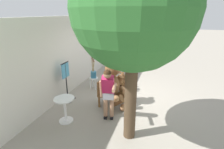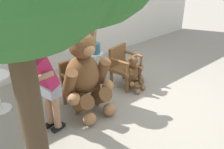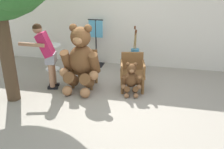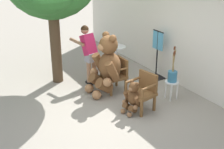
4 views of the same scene
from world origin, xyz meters
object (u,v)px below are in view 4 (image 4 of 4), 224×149
(wooden_chair_right, at_px, (143,91))
(person_visitor, at_px, (89,50))
(round_side_table, at_px, (116,55))
(teddy_bear_small, at_px, (133,98))
(white_stool, at_px, (172,85))
(clothing_display_stand, at_px, (157,54))
(teddy_bear_large, at_px, (107,65))
(wooden_chair_left, at_px, (116,74))
(brush_bucket, at_px, (173,75))

(wooden_chair_right, relative_size, person_visitor, 0.55)
(wooden_chair_right, xyz_separation_m, round_side_table, (-2.40, 0.76, -0.01))
(teddy_bear_small, distance_m, white_stool, 1.19)
(clothing_display_stand, bearing_deg, round_side_table, -151.36)
(person_visitor, distance_m, round_side_table, 1.29)
(round_side_table, relative_size, clothing_display_stand, 0.53)
(white_stool, bearing_deg, teddy_bear_large, -133.24)
(wooden_chair_left, xyz_separation_m, round_side_table, (-1.24, 0.76, -0.01))
(brush_bucket, xyz_separation_m, round_side_table, (-2.34, -0.14, -0.18))
(person_visitor, distance_m, brush_bucket, 2.29)
(wooden_chair_right, distance_m, brush_bucket, 0.92)
(wooden_chair_left, height_order, teddy_bear_large, teddy_bear_large)
(teddy_bear_small, bearing_deg, teddy_bear_large, 179.17)
(wooden_chair_left, relative_size, clothing_display_stand, 0.63)
(wooden_chair_right, height_order, round_side_table, wooden_chair_right)
(white_stool, height_order, brush_bucket, brush_bucket)
(person_visitor, xyz_separation_m, white_stool, (1.90, 1.25, -0.56))
(wooden_chair_right, xyz_separation_m, clothing_display_stand, (-1.26, 1.38, 0.26))
(person_visitor, xyz_separation_m, brush_bucket, (1.89, 1.25, -0.29))
(person_visitor, relative_size, clothing_display_stand, 1.14)
(teddy_bear_small, relative_size, clothing_display_stand, 0.55)
(wooden_chair_left, distance_m, wooden_chair_right, 1.15)
(wooden_chair_right, relative_size, white_stool, 1.87)
(wooden_chair_left, relative_size, wooden_chair_right, 1.00)
(teddy_bear_large, height_order, teddy_bear_small, teddy_bear_large)
(wooden_chair_right, bearing_deg, teddy_bear_small, -85.98)
(white_stool, distance_m, round_side_table, 2.34)
(clothing_display_stand, bearing_deg, person_visitor, -111.77)
(wooden_chair_left, bearing_deg, clothing_display_stand, 94.61)
(teddy_bear_small, bearing_deg, white_stool, 93.90)
(person_visitor, height_order, brush_bucket, person_visitor)
(person_visitor, relative_size, round_side_table, 2.16)
(brush_bucket, xyz_separation_m, clothing_display_stand, (-1.20, 0.48, 0.09))
(clothing_display_stand, bearing_deg, white_stool, -21.70)
(teddy_bear_small, xyz_separation_m, person_visitor, (-1.98, -0.07, 0.55))
(wooden_chair_left, xyz_separation_m, teddy_bear_small, (1.17, -0.28, -0.09))
(teddy_bear_small, relative_size, round_side_table, 1.05)
(round_side_table, bearing_deg, clothing_display_stand, 28.64)
(person_visitor, height_order, round_side_table, person_visitor)
(wooden_chair_right, relative_size, clothing_display_stand, 0.63)
(teddy_bear_small, height_order, white_stool, teddy_bear_small)
(wooden_chair_left, relative_size, round_side_table, 1.19)
(teddy_bear_large, xyz_separation_m, brush_bucket, (1.09, 1.17, -0.13))
(teddy_bear_large, height_order, round_side_table, teddy_bear_large)
(clothing_display_stand, bearing_deg, teddy_bear_small, -52.29)
(person_visitor, bearing_deg, white_stool, 33.47)
(teddy_bear_large, xyz_separation_m, clothing_display_stand, (-0.11, 1.64, -0.04))
(wooden_chair_right, height_order, teddy_bear_large, teddy_bear_large)
(teddy_bear_small, bearing_deg, clothing_display_stand, 127.71)
(teddy_bear_small, xyz_separation_m, round_side_table, (-2.42, 1.04, 0.08))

